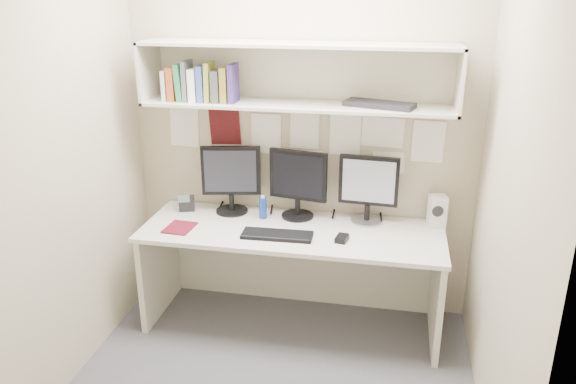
% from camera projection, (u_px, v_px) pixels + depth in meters
% --- Properties ---
extents(floor, '(2.40, 2.00, 0.01)m').
position_uv_depth(floor, '(272.00, 382.00, 3.39)').
color(floor, '#47474C').
rests_on(floor, ground).
extents(wall_back, '(2.40, 0.02, 2.60)m').
position_uv_depth(wall_back, '(302.00, 133.00, 3.86)').
color(wall_back, tan).
rests_on(wall_back, ground).
extents(wall_front, '(2.40, 0.02, 2.60)m').
position_uv_depth(wall_front, '(208.00, 267.00, 2.02)').
color(wall_front, tan).
rests_on(wall_front, ground).
extents(wall_left, '(0.02, 2.00, 2.60)m').
position_uv_depth(wall_left, '(62.00, 165.00, 3.15)').
color(wall_left, tan).
rests_on(wall_left, ground).
extents(wall_right, '(0.02, 2.00, 2.60)m').
position_uv_depth(wall_right, '(510.00, 194.00, 2.72)').
color(wall_right, tan).
rests_on(wall_right, ground).
extents(desk, '(2.00, 0.70, 0.73)m').
position_uv_depth(desk, '(292.00, 277.00, 3.86)').
color(desk, beige).
rests_on(desk, floor).
extents(overhead_hutch, '(2.00, 0.38, 0.40)m').
position_uv_depth(overhead_hutch, '(299.00, 74.00, 3.58)').
color(overhead_hutch, beige).
rests_on(overhead_hutch, wall_back).
extents(pinned_papers, '(1.92, 0.01, 0.48)m').
position_uv_depth(pinned_papers, '(302.00, 140.00, 3.87)').
color(pinned_papers, white).
rests_on(pinned_papers, wall_back).
extents(monitor_left, '(0.41, 0.23, 0.48)m').
position_uv_depth(monitor_left, '(231.00, 177.00, 3.93)').
color(monitor_left, black).
rests_on(monitor_left, desk).
extents(monitor_center, '(0.41, 0.22, 0.48)m').
position_uv_depth(monitor_center, '(298.00, 181.00, 3.84)').
color(monitor_center, black).
rests_on(monitor_center, desk).
extents(monitor_right, '(0.40, 0.22, 0.46)m').
position_uv_depth(monitor_right, '(368.00, 187.00, 3.76)').
color(monitor_right, '#A5A5AA').
rests_on(monitor_right, desk).
extents(keyboard, '(0.46, 0.18, 0.02)m').
position_uv_depth(keyboard, '(277.00, 235.00, 3.61)').
color(keyboard, black).
rests_on(keyboard, desk).
extents(mouse, '(0.09, 0.12, 0.03)m').
position_uv_depth(mouse, '(342.00, 238.00, 3.55)').
color(mouse, black).
rests_on(mouse, desk).
extents(speaker, '(0.13, 0.13, 0.22)m').
position_uv_depth(speaker, '(437.00, 211.00, 3.74)').
color(speaker, silver).
rests_on(speaker, desk).
extents(blue_bottle, '(0.05, 0.05, 0.16)m').
position_uv_depth(blue_bottle, '(263.00, 208.00, 3.88)').
color(blue_bottle, navy).
rests_on(blue_bottle, desk).
extents(maroon_notebook, '(0.19, 0.22, 0.01)m').
position_uv_depth(maroon_notebook, '(180.00, 228.00, 3.73)').
color(maroon_notebook, '#5D0F1C').
rests_on(maroon_notebook, desk).
extents(desk_phone, '(0.13, 0.13, 0.13)m').
position_uv_depth(desk_phone, '(187.00, 203.00, 4.03)').
color(desk_phone, black).
rests_on(desk_phone, desk).
extents(book_stack, '(0.48, 0.16, 0.26)m').
position_uv_depth(book_stack, '(201.00, 84.00, 3.63)').
color(book_stack, beige).
rests_on(book_stack, overhead_hutch).
extents(hutch_tray, '(0.46, 0.28, 0.03)m').
position_uv_depth(hutch_tray, '(379.00, 104.00, 3.49)').
color(hutch_tray, black).
rests_on(hutch_tray, overhead_hutch).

